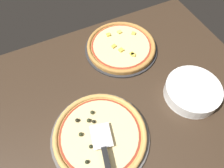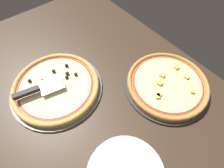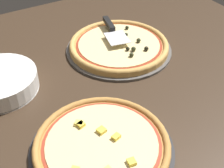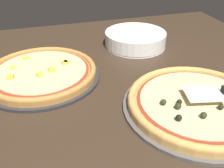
{
  "view_description": "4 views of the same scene",
  "coord_description": "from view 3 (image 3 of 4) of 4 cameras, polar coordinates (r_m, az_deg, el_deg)",
  "views": [
    {
      "loc": [
        -18.24,
        -35.76,
        90.7
      ],
      "look_at": [
        6.74,
        16.08,
        3.0
      ],
      "focal_mm": 35.0,
      "sensor_mm": 36.0,
      "label": 1
    },
    {
      "loc": [
        41.64,
        -11.92,
        69.19
      ],
      "look_at": [
        6.74,
        16.08,
        3.0
      ],
      "focal_mm": 28.0,
      "sensor_mm": 36.0,
      "label": 2
    },
    {
      "loc": [
        48.36,
        85.82,
        68.24
      ],
      "look_at": [
        6.74,
        16.08,
        3.0
      ],
      "focal_mm": 50.0,
      "sensor_mm": 36.0,
      "label": 3
    },
    {
      "loc": [
        -59.42,
        36.03,
        45.41
      ],
      "look_at": [
        6.74,
        16.08,
        3.0
      ],
      "focal_mm": 42.0,
      "sensor_mm": 36.0,
      "label": 4
    }
  ],
  "objects": [
    {
      "name": "pizza_back",
      "position": [
        0.86,
        -1.88,
        -11.02
      ],
      "size": [
        37.47,
        37.47,
        3.23
      ],
      "color": "#B77F3D",
      "rests_on": "pizza_pan_back"
    },
    {
      "name": "pizza_pan_front",
      "position": [
        1.26,
        1.26,
        6.39
      ],
      "size": [
        42.16,
        42.16,
        1.0
      ],
      "primitive_type": "cylinder",
      "color": "#565451",
      "rests_on": "ground_plane"
    },
    {
      "name": "pizza_pan_back",
      "position": [
        0.88,
        -1.85,
        -11.82
      ],
      "size": [
        39.86,
        39.86,
        1.0
      ],
      "primitive_type": "cylinder",
      "color": "#2D2D30",
      "rests_on": "ground_plane"
    },
    {
      "name": "pizza_front",
      "position": [
        1.25,
        1.29,
        7.12
      ],
      "size": [
        39.63,
        39.63,
        3.92
      ],
      "color": "tan",
      "rests_on": "pizza_pan_front"
    },
    {
      "name": "serving_spatula",
      "position": [
        1.31,
        -0.15,
        10.27
      ],
      "size": [
        10.24,
        21.99,
        2.0
      ],
      "color": "silver",
      "rests_on": "pizza_front"
    },
    {
      "name": "ground_plane",
      "position": [
        1.21,
        -1.17,
        3.35
      ],
      "size": [
        152.98,
        122.2,
        3.6
      ],
      "primitive_type": "cube",
      "color": "#38281C"
    }
  ]
}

